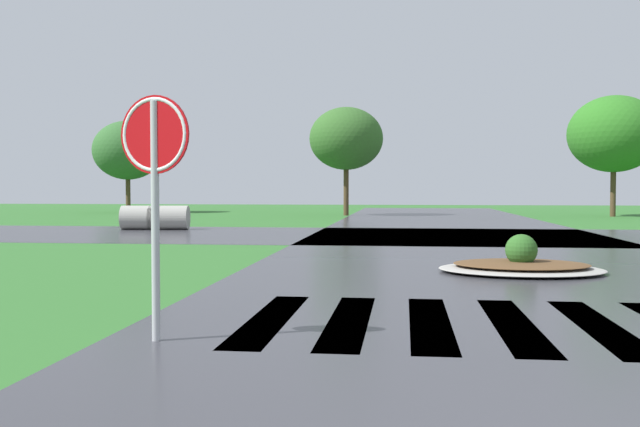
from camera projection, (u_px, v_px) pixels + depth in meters
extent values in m
cube|color=#35353A|center=(495.00, 270.00, 12.81)|extent=(9.17, 80.00, 0.01)
cube|color=#35353A|center=(457.00, 236.00, 21.92)|extent=(90.00, 8.25, 0.01)
cube|color=white|center=(270.00, 318.00, 8.06)|extent=(0.45, 3.28, 0.01)
cube|color=white|center=(349.00, 320.00, 7.95)|extent=(0.45, 3.28, 0.01)
cube|color=white|center=(430.00, 322.00, 7.85)|extent=(0.45, 3.28, 0.01)
cube|color=white|center=(513.00, 324.00, 7.74)|extent=(0.45, 3.28, 0.01)
cube|color=white|center=(598.00, 326.00, 7.63)|extent=(0.45, 3.28, 0.01)
cylinder|color=#B2B5BA|center=(155.00, 222.00, 6.84)|extent=(0.08, 0.08, 2.33)
cylinder|color=red|center=(155.00, 135.00, 6.81)|extent=(0.74, 0.21, 0.76)
torus|color=white|center=(155.00, 135.00, 6.81)|extent=(0.72, 0.22, 0.73)
ellipsoid|color=#9E9B93|center=(521.00, 269.00, 12.46)|extent=(2.88, 2.20, 0.12)
ellipsoid|color=brown|center=(521.00, 264.00, 12.46)|extent=(2.36, 1.80, 0.10)
sphere|color=#2D6023|center=(521.00, 250.00, 12.45)|extent=(0.56, 0.56, 0.56)
cylinder|color=#9E9B93|center=(142.00, 218.00, 25.33)|extent=(1.48, 1.01, 0.86)
cylinder|color=#9E9B93|center=(169.00, 218.00, 25.33)|extent=(1.48, 1.01, 0.86)
cylinder|color=#4C3823|center=(128.00, 194.00, 42.76)|extent=(0.28, 0.28, 2.31)
ellipsoid|color=#31602D|center=(128.00, 150.00, 42.67)|extent=(4.17, 4.17, 3.54)
cylinder|color=#4C3823|center=(346.00, 190.00, 38.44)|extent=(0.28, 0.28, 2.78)
ellipsoid|color=#315E25|center=(346.00, 139.00, 38.34)|extent=(4.00, 4.00, 3.40)
cylinder|color=#4C3823|center=(613.00, 191.00, 36.91)|extent=(0.28, 0.28, 2.67)
ellipsoid|color=#2C7120|center=(614.00, 134.00, 36.81)|extent=(4.70, 4.70, 3.99)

